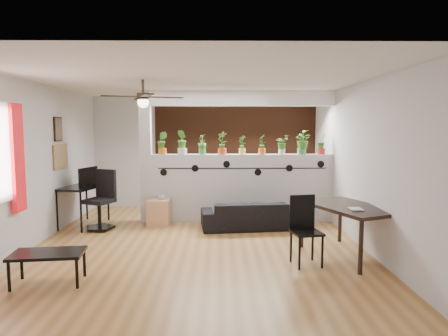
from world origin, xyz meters
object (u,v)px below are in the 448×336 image
coffee_table (48,256)px  potted_plant_2 (202,144)px  potted_plant_4 (242,144)px  potted_plant_6 (282,144)px  computer_desk (83,189)px  potted_plant_1 (182,142)px  cup (161,197)px  potted_plant_3 (222,142)px  dining_table (350,211)px  potted_plant_8 (322,143)px  cube_shelf (159,212)px  folding_chair (304,224)px  potted_plant_0 (162,142)px  office_chair (102,204)px  potted_plant_5 (262,143)px  potted_plant_7 (302,142)px  ceiling_fan (143,99)px  sofa (249,215)px

coffee_table → potted_plant_2: bearing=61.8°
potted_plant_4 → potted_plant_6: potted_plant_6 is taller
potted_plant_2 → computer_desk: (-2.26, -0.34, -0.86)m
potted_plant_4 → computer_desk: (-3.05, -0.34, -0.85)m
coffee_table → potted_plant_1: bearing=67.5°
cup → potted_plant_3: bearing=16.2°
dining_table → potted_plant_4: bearing=123.2°
potted_plant_8 → cube_shelf: size_ratio=0.82×
potted_plant_3 → potted_plant_4: size_ratio=1.20×
potted_plant_2 → folding_chair: 3.10m
potted_plant_3 → computer_desk: (-2.66, -0.34, -0.89)m
potted_plant_0 → office_chair: size_ratio=0.41×
potted_plant_4 → coffee_table: 4.26m
potted_plant_5 → cup: size_ratio=3.14×
potted_plant_7 → computer_desk: potted_plant_7 is taller
potted_plant_3 → cup: potted_plant_3 is taller
ceiling_fan → potted_plant_4: 2.53m
cube_shelf → office_chair: 1.08m
potted_plant_0 → coffee_table: (-0.94, -3.21, -1.24)m
potted_plant_8 → folding_chair: (-0.86, -2.51, -1.01)m
potted_plant_4 → office_chair: size_ratio=0.35×
potted_plant_1 → potted_plant_4: 1.19m
folding_chair → coffee_table: folding_chair is taller
potted_plant_1 → potted_plant_5: 1.58m
ceiling_fan → dining_table: size_ratio=0.75×
potted_plant_3 → computer_desk: size_ratio=0.39×
potted_plant_3 → potted_plant_1: bearing=180.0°
office_chair → coffee_table: 2.60m
potted_plant_1 → sofa: bearing=-24.6°
potted_plant_1 → potted_plant_2: 0.40m
office_chair → potted_plant_5: bearing=11.6°
potted_plant_2 → potted_plant_7: size_ratio=0.83×
potted_plant_5 → potted_plant_4: bearing=180.0°
potted_plant_2 → computer_desk: bearing=-171.4°
ceiling_fan → potted_plant_6: size_ratio=3.13×
folding_chair → office_chair: bearing=150.6°
potted_plant_2 → coffee_table: bearing=-118.2°
cube_shelf → coffee_table: cube_shelf is taller
sofa → coffee_table: size_ratio=1.90×
potted_plant_2 → office_chair: size_ratio=0.37×
potted_plant_4 → folding_chair: 2.79m
potted_plant_6 → cup: 2.58m
potted_plant_0 → potted_plant_4: bearing=0.0°
computer_desk → ceiling_fan: bearing=-45.2°
potted_plant_4 → potted_plant_7: size_ratio=0.79×
potted_plant_5 → potted_plant_8: bearing=0.0°
potted_plant_3 → potted_plant_5: potted_plant_3 is taller
ceiling_fan → office_chair: (-1.03, 1.18, -1.84)m
potted_plant_2 → dining_table: 3.27m
potted_plant_7 → cube_shelf: size_ratio=0.95×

